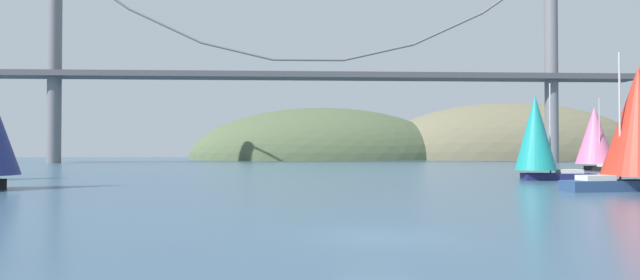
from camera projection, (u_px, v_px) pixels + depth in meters
name	position (u px, v px, depth m)	size (l,w,h in m)	color
ground_plane	(376.00, 237.00, 17.44)	(360.00, 360.00, 0.00)	#385670
headland_center	(322.00, 159.00, 152.51)	(76.06, 44.00, 29.63)	#4C5B3D
headland_right	(509.00, 159.00, 155.03)	(81.50, 44.00, 32.99)	#6B664C
suspension_bridge	(308.00, 70.00, 112.68)	(141.98, 6.00, 43.16)	slate
sailboat_teal_sail	(537.00, 136.00, 49.66)	(7.26, 4.06, 9.11)	#191E4C
sailboat_scarlet_sail	(637.00, 124.00, 37.11)	(8.69, 5.72, 9.69)	navy
sailboat_pink_spinnaker	(595.00, 137.00, 72.68)	(5.53, 8.58, 9.84)	black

